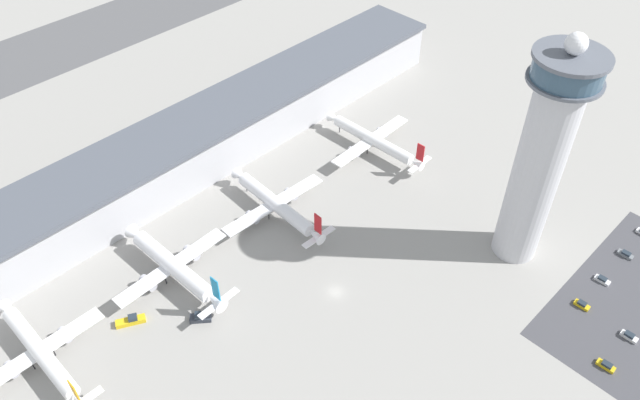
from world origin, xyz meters
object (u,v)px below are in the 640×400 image
(control_tower, at_px, (542,156))
(car_green_van, at_px, (582,305))
(service_truck_fuel, at_px, (200,318))
(car_white_wagon, at_px, (629,336))
(car_silver_sedan, at_px, (602,280))
(airplane_gate_alpha, at_px, (40,352))
(car_navy_sedan, at_px, (606,366))
(service_truck_baggage, at_px, (131,321))
(airplane_gate_charlie, at_px, (276,204))
(airplane_gate_bravo, at_px, (173,266))
(car_blue_compact, at_px, (625,254))
(airplane_gate_delta, at_px, (373,140))

(control_tower, height_order, car_green_van, control_tower)
(service_truck_fuel, bearing_deg, car_white_wagon, -48.07)
(control_tower, height_order, car_silver_sedan, control_tower)
(car_silver_sedan, bearing_deg, service_truck_fuel, 141.62)
(control_tower, height_order, airplane_gate_alpha, control_tower)
(car_navy_sedan, distance_m, car_green_van, 18.60)
(control_tower, relative_size, service_truck_baggage, 8.92)
(car_green_van, bearing_deg, airplane_gate_alpha, 141.99)
(service_truck_baggage, bearing_deg, airplane_gate_charlie, 3.28)
(service_truck_baggage, relative_size, car_white_wagon, 1.80)
(car_navy_sedan, relative_size, car_white_wagon, 1.06)
(airplane_gate_charlie, xyz_separation_m, car_green_van, (34.00, -83.96, -3.89))
(service_truck_fuel, distance_m, car_silver_sedan, 110.60)
(service_truck_baggage, height_order, car_white_wagon, service_truck_baggage)
(airplane_gate_bravo, xyz_separation_m, car_silver_sedan, (82.74, -85.15, -4.19))
(service_truck_fuel, relative_size, car_blue_compact, 1.32)
(service_truck_fuel, bearing_deg, airplane_gate_bravo, 76.50)
(airplane_gate_charlie, bearing_deg, service_truck_baggage, -176.72)
(airplane_gate_bravo, relative_size, car_silver_sedan, 9.42)
(car_navy_sedan, bearing_deg, service_truck_fuel, 126.90)
(control_tower, xyz_separation_m, service_truck_baggage, (-93.35, 56.40, -33.91))
(car_silver_sedan, bearing_deg, airplane_gate_bravo, 134.18)
(airplane_gate_charlie, bearing_deg, car_blue_compact, -54.62)
(car_silver_sedan, bearing_deg, airplane_gate_charlie, 118.77)
(airplane_gate_charlie, bearing_deg, airplane_gate_alpha, 178.71)
(airplane_gate_alpha, xyz_separation_m, car_blue_compact, (135.30, -85.79, -3.82))
(airplane_gate_charlie, xyz_separation_m, car_blue_compact, (59.70, -84.08, -3.92))
(airplane_gate_bravo, xyz_separation_m, car_green_van, (70.72, -85.31, -4.14))
(car_navy_sedan, height_order, car_white_wagon, car_navy_sedan)
(car_green_van, bearing_deg, car_silver_sedan, 0.76)
(service_truck_baggage, xyz_separation_m, car_blue_compact, (113.68, -80.99, -0.29))
(service_truck_fuel, relative_size, service_truck_baggage, 0.76)
(airplane_gate_delta, bearing_deg, service_truck_fuel, -169.94)
(airplane_gate_bravo, bearing_deg, airplane_gate_charlie, -2.10)
(airplane_gate_delta, bearing_deg, car_blue_compact, -80.03)
(control_tower, bearing_deg, airplane_gate_alpha, 151.97)
(service_truck_baggage, bearing_deg, airplane_gate_alpha, 167.49)
(airplane_gate_charlie, relative_size, car_navy_sedan, 8.86)
(airplane_gate_alpha, height_order, car_silver_sedan, airplane_gate_alpha)
(airplane_gate_bravo, height_order, airplane_gate_charlie, airplane_gate_bravo)
(car_white_wagon, bearing_deg, airplane_gate_delta, 83.16)
(airplane_gate_bravo, bearing_deg, car_white_wagon, -54.69)
(control_tower, height_order, car_white_wagon, control_tower)
(car_white_wagon, xyz_separation_m, car_green_van, (0.78, 13.44, -0.02))
(airplane_gate_bravo, distance_m, car_blue_compact, 128.89)
(service_truck_fuel, bearing_deg, car_silver_sedan, -38.38)
(airplane_gate_delta, relative_size, car_green_van, 9.85)
(airplane_gate_charlie, xyz_separation_m, airplane_gate_delta, (44.92, 0.06, 0.07))
(service_truck_fuel, height_order, car_white_wagon, service_truck_fuel)
(airplane_gate_delta, bearing_deg, car_white_wagon, -96.84)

